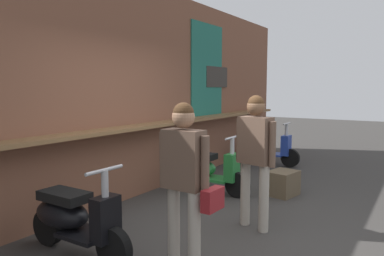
% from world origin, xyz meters
% --- Properties ---
extents(ground_plane, '(34.63, 34.63, 0.00)m').
position_xyz_m(ground_plane, '(0.00, 0.00, 0.00)').
color(ground_plane, '#383533').
extents(market_stall_facade, '(12.37, 0.61, 3.37)m').
position_xyz_m(market_stall_facade, '(0.00, 2.02, 1.68)').
color(market_stall_facade, brown).
rests_on(market_stall_facade, ground_plane).
extents(scooter_black, '(0.46, 1.40, 0.97)m').
position_xyz_m(scooter_black, '(-1.37, 1.08, 0.39)').
color(scooter_black, black).
rests_on(scooter_black, ground_plane).
extents(scooter_green, '(0.46, 1.40, 0.97)m').
position_xyz_m(scooter_green, '(1.36, 1.08, 0.39)').
color(scooter_green, '#237533').
rests_on(scooter_green, ground_plane).
extents(scooter_blue, '(0.46, 1.40, 0.97)m').
position_xyz_m(scooter_blue, '(4.03, 1.08, 0.39)').
color(scooter_blue, '#233D9E').
rests_on(scooter_blue, ground_plane).
extents(shopper_with_handbag, '(0.26, 0.64, 1.60)m').
position_xyz_m(shopper_with_handbag, '(-1.02, -0.09, 0.96)').
color(shopper_with_handbag, '#ADA393').
rests_on(shopper_with_handbag, ground_plane).
extents(shopper_browsing, '(0.29, 0.55, 1.64)m').
position_xyz_m(shopper_browsing, '(0.31, -0.23, 1.01)').
color(shopper_browsing, '#ADA393').
rests_on(shopper_browsing, ground_plane).
extents(merchandise_crate, '(0.54, 0.47, 0.40)m').
position_xyz_m(merchandise_crate, '(1.87, -0.07, 0.20)').
color(merchandise_crate, brown).
rests_on(merchandise_crate, ground_plane).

